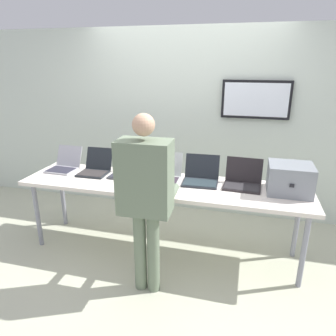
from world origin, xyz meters
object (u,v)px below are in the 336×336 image
Objects in this scene: laptop_station_5 at (243,180)px; person at (146,190)px; workbench at (163,188)px; laptop_station_3 at (163,174)px; equipment_box at (290,179)px; laptop_station_0 at (65,165)px; laptop_station_1 at (95,168)px; laptop_station_2 at (129,170)px; laptop_station_4 at (201,176)px.

person is at bearing -135.67° from laptop_station_5.
workbench is 7.59× the size of laptop_station_3.
laptop_station_0 is (-2.45, 0.05, -0.08)m from equipment_box.
laptop_station_5 is (0.83, 0.01, 0.00)m from laptop_station_3.
workbench is 8.18× the size of laptop_station_1.
laptop_station_1 is at bearing 179.93° from laptop_station_3.
laptop_station_2 is at bearing -0.19° from laptop_station_0.
laptop_station_4 is (0.37, 0.14, 0.11)m from workbench.
laptop_station_4 is at bearing 65.42° from person.
laptop_station_2 is 1.00× the size of laptop_station_5.
laptop_station_3 is (0.79, -0.00, 0.00)m from laptop_station_1.
laptop_station_3 reaches higher than laptop_station_1.
workbench is 1.25m from equipment_box.
laptop_station_4 reaches higher than laptop_station_0.
laptop_station_0 is 2.02m from laptop_station_5.
laptop_station_3 is (-0.03, 0.12, 0.11)m from workbench.
person reaches higher than laptop_station_5.
laptop_station_0 is at bearing 173.77° from workbench.
laptop_station_0 is at bearing 148.87° from person.
laptop_station_5 is at bearing 44.33° from person.
workbench is 7.81× the size of laptop_station_5.
person is (0.02, -0.62, 0.23)m from workbench.
person is (0.45, -0.75, 0.12)m from laptop_station_2.
laptop_station_3 reaches higher than laptop_station_0.
laptop_station_2 is (-0.43, 0.13, 0.11)m from workbench.
equipment_box is at bearing -1.89° from laptop_station_3.
laptop_station_2 is 0.89m from person.
equipment_box is 0.44m from laptop_station_5.
laptop_station_2 is 0.23× the size of person.
laptop_station_0 is 0.98× the size of laptop_station_4.
laptop_station_5 is (2.02, 0.00, 0.00)m from laptop_station_0.
laptop_station_5 reaches higher than laptop_station_3.
laptop_station_0 is at bearing 178.26° from laptop_station_1.
laptop_station_2 reaches higher than laptop_station_0.
laptop_station_0 is at bearing -179.99° from laptop_station_5.
laptop_station_4 is 0.23× the size of person.
equipment_box is 1.07× the size of laptop_station_5.
person is at bearing -59.05° from laptop_station_2.
laptop_station_5 reaches higher than laptop_station_0.
laptop_station_3 reaches higher than laptop_station_2.
laptop_station_0 is 1.19m from laptop_station_3.
laptop_station_3 is (-1.26, 0.04, -0.08)m from equipment_box.
workbench is 1.24m from laptop_station_0.
laptop_station_4 is 0.43m from laptop_station_5.
laptop_station_5 is at bearing 0.13° from laptop_station_2.
equipment_box is 1.66m from laptop_station_2.
laptop_station_2 is 0.40m from laptop_station_3.
laptop_station_4 is at bearing 176.00° from equipment_box.
laptop_station_0 is 0.80m from laptop_station_2.
laptop_station_3 is at bearing -0.07° from laptop_station_1.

